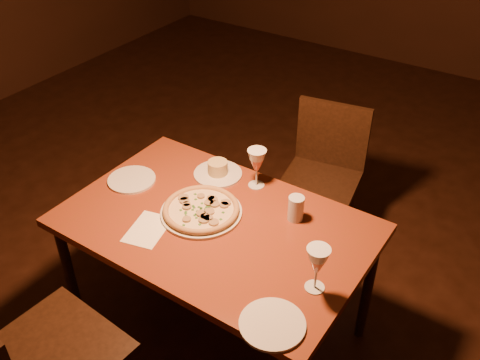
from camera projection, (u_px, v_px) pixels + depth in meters
The scene contains 11 objects.
floor at pixel (238, 314), 2.68m from camera, with size 7.00×7.00×0.00m, color #331911.
dining_table at pixel (216, 233), 2.25m from camera, with size 1.27×0.83×0.68m.
chair_far at pixel (324, 171), 2.90m from camera, with size 0.45×0.45×0.81m.
pizza_plate at pixel (201, 210), 2.25m from camera, with size 0.35×0.35×0.04m.
ramekin_saucer at pixel (218, 171), 2.48m from camera, with size 0.23×0.23×0.07m.
wine_glass_far at pixel (257, 168), 2.37m from camera, with size 0.09×0.09×0.19m, color #C96854, non-canonical shape.
wine_glass_right at pixel (317, 269), 1.86m from camera, with size 0.09×0.09×0.19m, color #C96854, non-canonical shape.
water_tumbler at pixel (296, 208), 2.20m from camera, with size 0.07×0.07×0.11m, color #B5BDC6.
side_plate_left at pixel (132, 180), 2.45m from camera, with size 0.22×0.22×0.01m, color silver.
side_plate_near at pixel (272, 324), 1.78m from camera, with size 0.23×0.23×0.01m, color silver.
menu_card at pixel (148, 229), 2.17m from camera, with size 0.14×0.21×0.00m, color white.
Camera 1 is at (0.99, -1.49, 2.10)m, focal length 40.00 mm.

